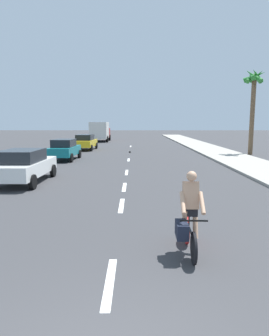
{
  "coord_description": "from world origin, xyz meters",
  "views": [
    {
      "loc": [
        0.45,
        -2.6,
        2.86
      ],
      "look_at": [
        0.5,
        8.89,
        1.1
      ],
      "focal_mm": 32.44,
      "sensor_mm": 36.0,
      "label": 1
    }
  ],
  "objects_px": {
    "parked_car_yellow": "(84,142)",
    "delivery_truck": "(99,131)",
    "parked_car_white": "(22,165)",
    "cyclist": "(187,217)",
    "palm_tree_far": "(252,90)",
    "parked_car_teal": "(63,149)"
  },
  "relations": [
    {
      "from": "parked_car_yellow",
      "to": "delivery_truck",
      "type": "distance_m",
      "value": 13.49
    },
    {
      "from": "parked_car_white",
      "to": "parked_car_yellow",
      "type": "relative_size",
      "value": 1.06
    },
    {
      "from": "cyclist",
      "to": "parked_car_white",
      "type": "height_order",
      "value": "cyclist"
    },
    {
      "from": "parked_car_white",
      "to": "delivery_truck",
      "type": "distance_m",
      "value": 30.29
    },
    {
      "from": "cyclist",
      "to": "delivery_truck",
      "type": "height_order",
      "value": "delivery_truck"
    },
    {
      "from": "parked_car_white",
      "to": "palm_tree_far",
      "type": "relative_size",
      "value": 0.6
    },
    {
      "from": "parked_car_white",
      "to": "parked_car_teal",
      "type": "height_order",
      "value": "same"
    },
    {
      "from": "delivery_truck",
      "to": "parked_car_yellow",
      "type": "bearing_deg",
      "value": -89.64
    },
    {
      "from": "cyclist",
      "to": "parked_car_white",
      "type": "distance_m",
      "value": 10.11
    },
    {
      "from": "parked_car_white",
      "to": "parked_car_teal",
      "type": "relative_size",
      "value": 1.13
    },
    {
      "from": "palm_tree_far",
      "to": "parked_car_yellow",
      "type": "bearing_deg",
      "value": 163.18
    },
    {
      "from": "cyclist",
      "to": "parked_car_yellow",
      "type": "xyz_separation_m",
      "value": [
        -6.18,
        24.64,
        0.01
      ]
    },
    {
      "from": "parked_car_yellow",
      "to": "cyclist",
      "type": "bearing_deg",
      "value": -73.13
    },
    {
      "from": "cyclist",
      "to": "palm_tree_far",
      "type": "bearing_deg",
      "value": -112.03
    },
    {
      "from": "parked_car_teal",
      "to": "palm_tree_far",
      "type": "distance_m",
      "value": 16.47
    },
    {
      "from": "parked_car_yellow",
      "to": "palm_tree_far",
      "type": "relative_size",
      "value": 0.57
    },
    {
      "from": "parked_car_teal",
      "to": "delivery_truck",
      "type": "bearing_deg",
      "value": 91.74
    },
    {
      "from": "palm_tree_far",
      "to": "parked_car_white",
      "type": "bearing_deg",
      "value": -141.39
    },
    {
      "from": "parked_car_yellow",
      "to": "parked_car_white",
      "type": "bearing_deg",
      "value": -87.96
    },
    {
      "from": "cyclist",
      "to": "palm_tree_far",
      "type": "relative_size",
      "value": 0.25
    },
    {
      "from": "delivery_truck",
      "to": "parked_car_white",
      "type": "bearing_deg",
      "value": -90.1
    },
    {
      "from": "cyclist",
      "to": "parked_car_teal",
      "type": "relative_size",
      "value": 0.46
    }
  ]
}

